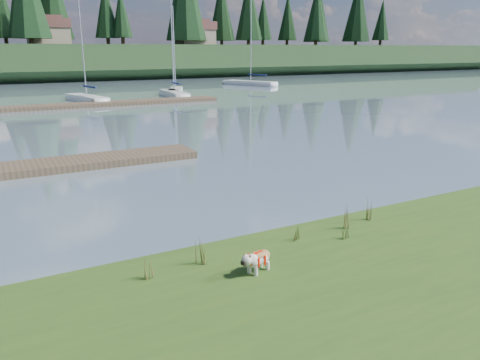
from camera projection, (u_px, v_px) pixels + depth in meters
ground at (43, 109)px, 37.55m from camera, size 200.00×200.00×0.00m
ridge at (9, 63)px, 73.29m from camera, size 200.00×20.00×5.00m
bulldog at (258, 258)px, 9.38m from camera, size 0.80×0.47×0.47m
dock_far at (69, 106)px, 38.42m from camera, size 26.00×2.20×0.30m
sailboat_bg_2 at (84, 98)px, 42.99m from camera, size 3.04×7.35×10.92m
sailboat_bg_3 at (172, 93)px, 47.41m from camera, size 2.05×7.37×10.78m
sailboat_bg_4 at (176, 90)px, 50.76m from camera, size 3.59×5.93×9.06m
sailboat_bg_5 at (246, 83)px, 61.97m from camera, size 5.06×8.32×11.97m
weed_0 at (200, 252)px, 9.70m from camera, size 0.17×0.14×0.67m
weed_1 at (296, 232)px, 10.97m from camera, size 0.17×0.14×0.49m
weed_2 at (345, 217)px, 11.65m from camera, size 0.17×0.14×0.72m
weed_3 at (147, 269)px, 9.09m from camera, size 0.17×0.14×0.53m
weed_4 at (345, 232)px, 11.06m from camera, size 0.17×0.14×0.42m
weed_5 at (370, 210)px, 12.24m from camera, size 0.17×0.14×0.63m
mud_lip at (203, 257)px, 10.77m from camera, size 60.00×0.50×0.14m
conifer_5 at (106, 9)px, 75.34m from camera, size 3.96×3.96×10.35m
conifer_7 at (249, 7)px, 88.16m from camera, size 5.28×5.28×13.20m
conifer_8 at (317, 12)px, 90.90m from camera, size 4.62×4.62×11.77m
conifer_9 at (358, 8)px, 99.01m from camera, size 5.94×5.94×14.62m
house_1 at (48, 31)px, 73.03m from camera, size 6.30×5.30×4.65m
house_2 at (195, 33)px, 82.30m from camera, size 6.30×5.30×4.65m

